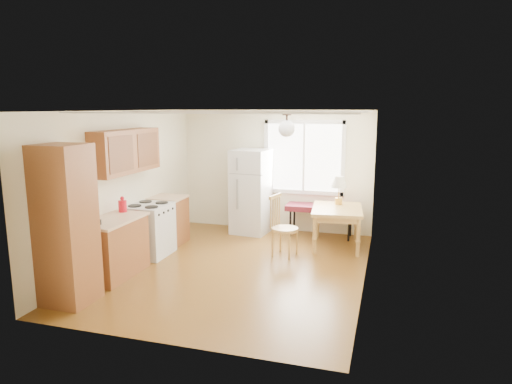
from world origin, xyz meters
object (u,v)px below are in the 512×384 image
at_px(bench, 321,209).
at_px(chair, 280,221).
at_px(refrigerator, 251,191).
at_px(dining_table, 337,213).

height_order(bench, chair, chair).
bearing_deg(bench, chair, -111.29).
relative_size(bench, chair, 1.30).
xyz_separation_m(bench, chair, (-0.51, -1.38, 0.04)).
bearing_deg(chair, bench, 81.92).
bearing_deg(refrigerator, dining_table, -10.22).
bearing_deg(chair, refrigerator, 137.86).
height_order(refrigerator, dining_table, refrigerator).
bearing_deg(bench, refrigerator, -176.88).
bearing_deg(chair, dining_table, 52.36).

